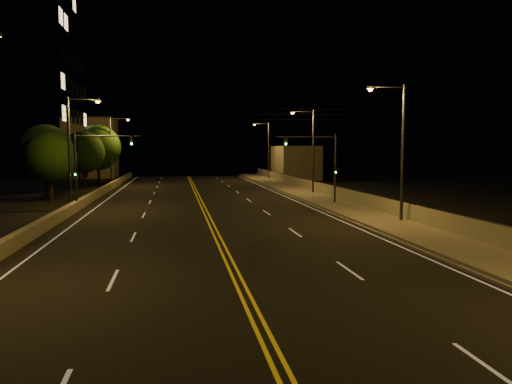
{
  "coord_description": "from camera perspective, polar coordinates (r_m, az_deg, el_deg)",
  "views": [
    {
      "loc": [
        -2.19,
        -7.93,
        4.78
      ],
      "look_at": [
        2.0,
        18.0,
        2.5
      ],
      "focal_mm": 35.0,
      "sensor_mm": 36.0,
      "label": 1
    }
  ],
  "objects": [
    {
      "name": "parapet_wall",
      "position": [
        31.78,
        18.35,
        -2.49
      ],
      "size": [
        0.3,
        120.0,
        1.0
      ],
      "primitive_type": "cube",
      "color": "gray",
      "rests_on": "sidewalk"
    },
    {
      "name": "lane_markings",
      "position": [
        28.34,
        -4.63,
        -4.72
      ],
      "size": [
        17.32,
        116.0,
        0.0
      ],
      "color": "silver",
      "rests_on": "road"
    },
    {
      "name": "streetlight_5",
      "position": [
        40.78,
        -20.17,
        5.05
      ],
      "size": [
        2.55,
        0.28,
        8.71
      ],
      "color": "#2D2D33",
      "rests_on": "ground"
    },
    {
      "name": "jersey_barrier",
      "position": [
        29.29,
        -24.23,
        -4.14
      ],
      "size": [
        0.45,
        120.0,
        0.74
      ],
      "primitive_type": "cube",
      "color": "gray",
      "rests_on": "ground"
    },
    {
      "name": "streetlight_1",
      "position": [
        32.3,
        15.99,
        5.26
      ],
      "size": [
        2.55,
        0.28,
        8.71
      ],
      "color": "#2D2D33",
      "rests_on": "ground"
    },
    {
      "name": "overhead_wires",
      "position": [
        37.58,
        -5.89,
        8.93
      ],
      "size": [
        22.0,
        0.03,
        0.83
      ],
      "color": "black"
    },
    {
      "name": "streetlight_2",
      "position": [
        51.56,
        6.26,
        5.24
      ],
      "size": [
        2.55,
        0.28,
        8.71
      ],
      "color": "#2D2D33",
      "rests_on": "ground"
    },
    {
      "name": "road",
      "position": [
        28.42,
        -4.64,
        -4.72
      ],
      "size": [
        18.0,
        120.0,
        0.02
      ],
      "primitive_type": "cube",
      "color": "black",
      "rests_on": "ground"
    },
    {
      "name": "distant_building_left",
      "position": [
        87.54,
        -18.32,
        4.8
      ],
      "size": [
        8.0,
        8.0,
        9.81
      ],
      "primitive_type": "cube",
      "color": "gray",
      "rests_on": "ground"
    },
    {
      "name": "sidewalk",
      "position": [
        31.15,
        15.62,
        -3.77
      ],
      "size": [
        3.6,
        120.0,
        0.3
      ],
      "primitive_type": "cube",
      "color": "slate",
      "rests_on": "ground"
    },
    {
      "name": "tree_1",
      "position": [
        54.94,
        -22.94,
        4.35
      ],
      "size": [
        5.34,
        5.34,
        7.24
      ],
      "color": "black",
      "rests_on": "ground"
    },
    {
      "name": "tree_0",
      "position": [
        48.65,
        -22.5,
        3.69
      ],
      "size": [
        4.71,
        4.71,
        6.38
      ],
      "color": "black",
      "rests_on": "ground"
    },
    {
      "name": "tree_3",
      "position": [
        67.0,
        -17.61,
        4.87
      ],
      "size": [
        5.78,
        5.78,
        7.83
      ],
      "color": "black",
      "rests_on": "ground"
    },
    {
      "name": "tree_2",
      "position": [
        64.49,
        -19.12,
        4.33
      ],
      "size": [
        5.12,
        5.12,
        6.93
      ],
      "color": "black",
      "rests_on": "ground"
    },
    {
      "name": "curb",
      "position": [
        30.43,
        12.41,
        -4.05
      ],
      "size": [
        0.14,
        120.0,
        0.15
      ],
      "primitive_type": "cube",
      "color": "slate",
      "rests_on": "ground"
    },
    {
      "name": "distant_building_right",
      "position": [
        79.04,
        4.51,
        3.37
      ],
      "size": [
        6.0,
        10.0,
        5.2
      ],
      "primitive_type": "cube",
      "color": "gray",
      "rests_on": "ground"
    },
    {
      "name": "streetlight_3",
      "position": [
        75.77,
        1.25,
        5.17
      ],
      "size": [
        2.55,
        0.28,
        8.71
      ],
      "color": "#2D2D33",
      "rests_on": "ground"
    },
    {
      "name": "parapet_rail",
      "position": [
        31.72,
        18.38,
        -1.54
      ],
      "size": [
        0.06,
        120.0,
        0.06
      ],
      "primitive_type": "cylinder",
      "rotation": [
        1.57,
        0.0,
        0.0
      ],
      "color": "black",
      "rests_on": "parapet_wall"
    },
    {
      "name": "traffic_signal_left",
      "position": [
        40.65,
        -18.54,
        3.31
      ],
      "size": [
        5.11,
        0.31,
        5.97
      ],
      "color": "#2D2D33",
      "rests_on": "ground"
    },
    {
      "name": "traffic_signal_right",
      "position": [
        41.92,
        7.72,
        3.56
      ],
      "size": [
        5.11,
        0.31,
        5.97
      ],
      "color": "#2D2D33",
      "rests_on": "ground"
    },
    {
      "name": "streetlight_6",
      "position": [
        65.19,
        -16.04,
        5.02
      ],
      "size": [
        2.55,
        0.28,
        8.71
      ],
      "color": "#2D2D33",
      "rests_on": "ground"
    }
  ]
}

